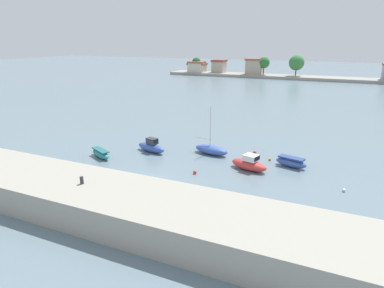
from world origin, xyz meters
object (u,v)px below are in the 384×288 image
object	(u,v)px
mooring_bollard	(82,180)
moored_boat_4	(291,162)
mooring_buoy_0	(270,159)
mooring_buoy_1	(255,152)
moored_boat_0	(101,154)
moored_boat_3	(249,164)
moored_boat_2	(211,150)
mooring_buoy_2	(344,190)
mooring_buoy_3	(195,172)
moored_boat_1	(151,147)

from	to	relation	value
mooring_bollard	moored_boat_4	bearing A→B (deg)	50.98
mooring_buoy_0	mooring_buoy_1	xyz separation A→B (m)	(-2.07, 1.48, 0.05)
moored_boat_0	moored_boat_3	distance (m)	16.78
moored_boat_2	mooring_buoy_2	distance (m)	15.14
mooring_buoy_1	moored_boat_3	bearing A→B (deg)	-82.51
moored_boat_4	mooring_buoy_2	distance (m)	6.78
moored_boat_2	mooring_buoy_1	distance (m)	5.15
moored_boat_3	mooring_buoy_3	distance (m)	5.75
mooring_bollard	moored_boat_3	world-z (taller)	mooring_bollard
moored_boat_3	mooring_buoy_2	size ratio (longest dim) A/B	14.00
moored_boat_3	mooring_buoy_1	size ratio (longest dim) A/B	10.36
moored_boat_3	moored_boat_4	world-z (taller)	moored_boat_3
moored_boat_1	mooring_buoy_3	distance (m)	8.63
moored_boat_1	mooring_buoy_2	size ratio (longest dim) A/B	14.24
mooring_bollard	mooring_buoy_2	xyz separation A→B (m)	(18.57, 12.16, -2.46)
moored_boat_0	mooring_buoy_2	world-z (taller)	moored_boat_0
moored_boat_2	mooring_bollard	bearing A→B (deg)	-93.44
mooring_buoy_3	moored_boat_1	bearing A→B (deg)	151.25
mooring_bollard	mooring_buoy_3	size ratio (longest dim) A/B	1.60
mooring_buoy_0	mooring_buoy_3	distance (m)	9.22
moored_boat_0	moored_boat_4	world-z (taller)	moored_boat_4
mooring_buoy_3	mooring_buoy_1	bearing A→B (deg)	64.57
moored_boat_2	mooring_buoy_3	world-z (taller)	moored_boat_2
moored_boat_0	moored_boat_2	bearing A→B (deg)	55.05
mooring_buoy_0	mooring_buoy_1	world-z (taller)	mooring_buoy_1
mooring_buoy_1	mooring_buoy_2	distance (m)	11.83
moored_boat_1	mooring_buoy_1	bearing A→B (deg)	34.84
moored_boat_2	mooring_buoy_3	distance (m)	6.35
moored_boat_1	mooring_buoy_2	world-z (taller)	moored_boat_1
moored_boat_1	moored_boat_4	size ratio (longest dim) A/B	1.23
moored_boat_1	mooring_buoy_0	size ratio (longest dim) A/B	14.00
moored_boat_1	moored_boat_2	xyz separation A→B (m)	(6.87, 2.16, -0.09)
moored_boat_1	mooring_buoy_3	xyz separation A→B (m)	(7.55, -4.14, -0.46)
moored_boat_0	mooring_buoy_0	size ratio (longest dim) A/B	11.92
mooring_buoy_2	moored_boat_1	bearing A→B (deg)	173.39
moored_boat_0	mooring_buoy_2	distance (m)	25.57
mooring_buoy_0	mooring_buoy_3	size ratio (longest dim) A/B	0.85
mooring_bollard	mooring_buoy_0	xyz separation A→B (m)	(10.92, 17.43, -2.45)
moored_boat_3	moored_boat_2	bearing A→B (deg)	166.28
mooring_bollard	moored_boat_3	size ratio (longest dim) A/B	0.14
mooring_buoy_3	moored_boat_0	bearing A→B (deg)	179.88
moored_boat_2	moored_boat_3	bearing A→B (deg)	-18.65
moored_boat_2	mooring_buoy_3	bearing A→B (deg)	-73.32
mooring_bollard	moored_boat_1	distance (m)	15.01
mooring_bollard	moored_boat_1	size ratio (longest dim) A/B	0.13
moored_boat_2	mooring_buoy_0	world-z (taller)	moored_boat_2
mooring_buoy_2	mooring_buoy_3	bearing A→B (deg)	-173.04
moored_boat_1	mooring_buoy_2	bearing A→B (deg)	7.95
moored_boat_3	mooring_buoy_0	bearing A→B (deg)	84.15
mooring_buoy_1	mooring_buoy_3	distance (m)	9.32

